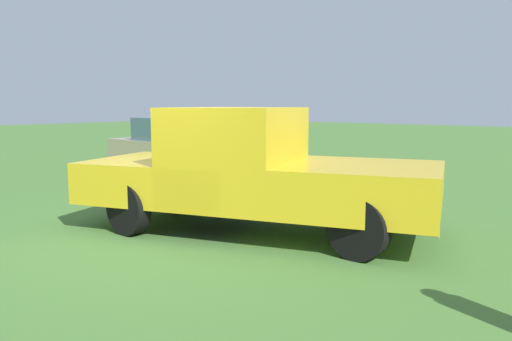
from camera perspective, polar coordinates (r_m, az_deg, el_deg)
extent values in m
plane|color=#477533|center=(7.45, -8.73, -6.98)|extent=(80.00, 80.00, 0.00)
cylinder|color=black|center=(7.78, 13.53, -3.58)|extent=(0.77, 0.22, 0.77)
cylinder|color=black|center=(6.18, 11.45, -6.39)|extent=(0.77, 0.22, 0.77)
cylinder|color=black|center=(8.81, -7.96, -2.16)|extent=(0.77, 0.22, 0.77)
cylinder|color=black|center=(7.43, -14.20, -4.13)|extent=(0.77, 0.22, 0.77)
cube|color=gold|center=(6.93, 11.86, -2.03)|extent=(2.55, 2.50, 0.64)
cube|color=gold|center=(7.39, -2.21, 1.68)|extent=(2.16, 2.37, 1.40)
cube|color=slate|center=(7.36, -2.23, 5.09)|extent=(1.88, 2.15, 0.48)
cube|color=gold|center=(7.90, -8.99, -0.95)|extent=(2.94, 2.63, 0.60)
cube|color=silver|center=(6.89, 19.70, -4.57)|extent=(0.71, 1.82, 0.16)
cylinder|color=black|center=(12.96, -1.52, 0.84)|extent=(0.70, 0.20, 0.70)
cylinder|color=black|center=(11.92, -6.59, 0.21)|extent=(0.70, 0.20, 0.70)
cylinder|color=black|center=(15.14, -9.55, 1.70)|extent=(0.70, 0.20, 0.70)
cylinder|color=black|center=(14.26, -14.36, 1.22)|extent=(0.70, 0.20, 0.70)
cube|color=tan|center=(13.51, -8.26, 1.91)|extent=(4.54, 2.00, 0.68)
cube|color=slate|center=(13.63, -8.91, 4.64)|extent=(2.04, 1.66, 0.60)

